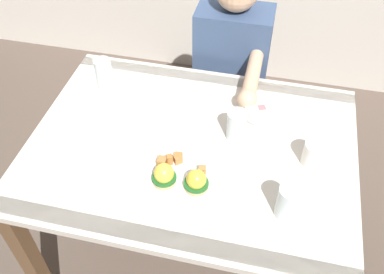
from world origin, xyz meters
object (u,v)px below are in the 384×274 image
dining_table (191,163)px  water_glass_near (104,75)px  coffee_mug (315,153)px  water_glass_far (287,203)px  eggs_benedict_plate (180,180)px  water_glass_extra (237,127)px  fruit_bowl (259,111)px  diner_person (231,70)px  fork (74,134)px

dining_table → water_glass_near: water_glass_near is taller
coffee_mug → water_glass_far: 0.25m
eggs_benedict_plate → water_glass_near: bearing=134.8°
eggs_benedict_plate → water_glass_extra: water_glass_extra is taller
eggs_benedict_plate → water_glass_near: water_glass_near is taller
water_glass_extra → coffee_mug: bearing=-13.2°
dining_table → water_glass_far: bearing=-32.1°
dining_table → fruit_bowl: 0.33m
dining_table → eggs_benedict_plate: size_ratio=4.44×
fruit_bowl → diner_person: diner_person is taller
water_glass_near → water_glass_far: water_glass_near is taller
water_glass_near → water_glass_extra: (0.58, -0.17, -0.01)m
eggs_benedict_plate → diner_person: size_ratio=0.24×
dining_table → coffee_mug: 0.47m
eggs_benedict_plate → water_glass_extra: size_ratio=2.27×
dining_table → water_glass_near: (-0.43, 0.25, 0.17)m
fruit_bowl → water_glass_near: bearing=176.1°
coffee_mug → water_glass_near: 0.90m
water_glass_far → diner_person: 0.89m
dining_table → fruit_bowl: size_ratio=10.00×
fruit_bowl → water_glass_extra: water_glass_extra is taller
dining_table → water_glass_far: (0.36, -0.23, 0.16)m
fruit_bowl → water_glass_near: (-0.65, 0.04, 0.03)m
water_glass_near → water_glass_far: size_ratio=1.07×
dining_table → eggs_benedict_plate: bearing=-87.9°
water_glass_far → coffee_mug: bearing=71.5°
diner_person → eggs_benedict_plate: bearing=-93.5°
fruit_bowl → coffee_mug: 0.29m
dining_table → diner_person: size_ratio=1.05×
water_glass_far → fork: bearing=167.8°
fruit_bowl → fork: bearing=-158.9°
water_glass_near → water_glass_extra: 0.61m
coffee_mug → water_glass_far: (-0.08, -0.24, 0.00)m
fork → water_glass_far: size_ratio=1.17×
fruit_bowl → water_glass_far: 0.45m
fork → water_glass_near: (0.01, 0.30, 0.06)m
dining_table → diner_person: (0.06, 0.60, 0.02)m
eggs_benedict_plate → diner_person: bearing=86.5°
water_glass_far → water_glass_extra: size_ratio=1.03×
fruit_bowl → water_glass_far: (0.14, -0.43, 0.03)m
coffee_mug → fork: bearing=-176.0°
dining_table → coffee_mug: bearing=1.3°
dining_table → water_glass_extra: bearing=26.4°
dining_table → coffee_mug: size_ratio=10.76×
dining_table → diner_person: 0.60m
water_glass_near → water_glass_extra: bearing=-16.6°
dining_table → fork: bearing=-173.2°
water_glass_near → coffee_mug: bearing=-15.5°
water_glass_extra → diner_person: diner_person is taller
water_glass_far → fruit_bowl: bearing=107.4°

